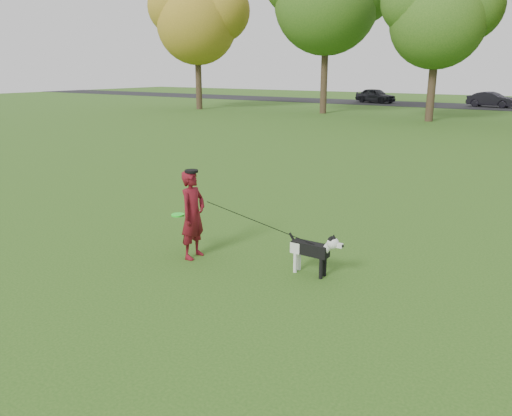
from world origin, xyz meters
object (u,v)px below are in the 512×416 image
Objects in this scene: dog at (314,249)px; car_mid at (491,99)px; man at (193,215)px; car_left at (375,95)px.

car_mid is at bearing 95.38° from dog.
dog is at bearing -82.66° from man.
man is 2.18m from dog.
car_mid is (-3.76, 39.84, 0.20)m from dog.
car_left is at bearing 11.80° from man.
car_mid is (10.14, 0.00, -0.04)m from car_left.
car_left reaches higher than dog.
car_left is 1.03× the size of car_mid.
car_left is at bearing 99.66° from car_mid.
car_left is 10.14m from car_mid.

